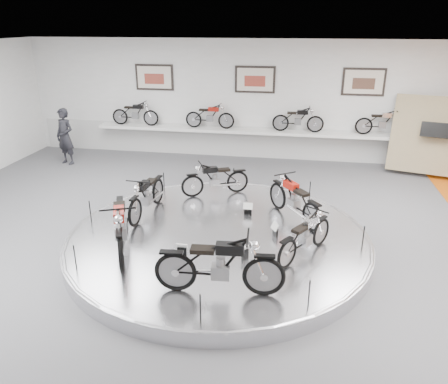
% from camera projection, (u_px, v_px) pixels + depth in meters
% --- Properties ---
extents(floor, '(16.00, 16.00, 0.00)m').
position_uv_depth(floor, '(216.00, 253.00, 9.16)').
color(floor, '#4C4C4E').
rests_on(floor, ground).
extents(ceiling, '(16.00, 16.00, 0.00)m').
position_uv_depth(ceiling, '(214.00, 54.00, 7.68)').
color(ceiling, white).
rests_on(ceiling, wall_back).
extents(wall_back, '(16.00, 0.00, 16.00)m').
position_uv_depth(wall_back, '(255.00, 100.00, 14.83)').
color(wall_back, white).
rests_on(wall_back, floor).
extents(dado_band, '(15.68, 0.04, 1.10)m').
position_uv_depth(dado_band, '(253.00, 142.00, 15.35)').
color(dado_band, '#BCBCBA').
rests_on(dado_band, floor).
extents(display_platform, '(6.40, 6.40, 0.30)m').
position_uv_depth(display_platform, '(218.00, 240.00, 9.37)').
color(display_platform, silver).
rests_on(display_platform, floor).
extents(platform_rim, '(6.40, 6.40, 0.10)m').
position_uv_depth(platform_rim, '(218.00, 235.00, 9.33)').
color(platform_rim, '#B2B2BA').
rests_on(platform_rim, display_platform).
extents(shelf, '(11.00, 0.55, 0.10)m').
position_uv_depth(shelf, '(253.00, 131.00, 14.92)').
color(shelf, silver).
rests_on(shelf, wall_back).
extents(poster_left, '(1.35, 0.06, 0.88)m').
position_uv_depth(poster_left, '(154.00, 77.00, 15.10)').
color(poster_left, beige).
rests_on(poster_left, wall_back).
extents(poster_center, '(1.35, 0.06, 0.88)m').
position_uv_depth(poster_center, '(255.00, 80.00, 14.54)').
color(poster_center, beige).
rests_on(poster_center, wall_back).
extents(poster_right, '(1.35, 0.06, 0.88)m').
position_uv_depth(poster_right, '(364.00, 82.00, 13.97)').
color(poster_right, beige).
rests_on(poster_right, wall_back).
extents(display_panel, '(2.56, 1.52, 2.30)m').
position_uv_depth(display_panel, '(432.00, 135.00, 13.38)').
color(display_panel, '#907F58').
rests_on(display_panel, floor).
extents(shelf_bike_a, '(1.22, 0.43, 0.73)m').
position_uv_depth(shelf_bike_a, '(135.00, 115.00, 15.45)').
color(shelf_bike_a, black).
rests_on(shelf_bike_a, shelf).
extents(shelf_bike_b, '(1.22, 0.43, 0.73)m').
position_uv_depth(shelf_bike_b, '(210.00, 118.00, 15.01)').
color(shelf_bike_b, maroon).
rests_on(shelf_bike_b, shelf).
extents(shelf_bike_c, '(1.22, 0.43, 0.73)m').
position_uv_depth(shelf_bike_c, '(298.00, 121.00, 14.53)').
color(shelf_bike_c, black).
rests_on(shelf_bike_c, shelf).
extents(shelf_bike_d, '(1.22, 0.43, 0.73)m').
position_uv_depth(shelf_bike_d, '(382.00, 124.00, 14.09)').
color(shelf_bike_d, silver).
rests_on(shelf_bike_d, shelf).
extents(bike_a, '(1.48, 1.71, 0.99)m').
position_uv_depth(bike_a, '(294.00, 199.00, 9.82)').
color(bike_a, '#AA160C').
rests_on(bike_a, display_platform).
extents(bike_b, '(1.60, 1.15, 0.89)m').
position_uv_depth(bike_b, '(215.00, 178.00, 11.24)').
color(bike_b, black).
rests_on(bike_b, display_platform).
extents(bike_c, '(0.70, 1.69, 0.97)m').
position_uv_depth(bike_c, '(147.00, 195.00, 10.10)').
color(bike_c, black).
rests_on(bike_c, display_platform).
extents(bike_d, '(1.34, 2.01, 1.12)m').
position_uv_depth(bike_d, '(120.00, 225.00, 8.44)').
color(bike_d, maroon).
rests_on(bike_d, display_platform).
extents(bike_e, '(1.89, 0.79, 1.08)m').
position_uv_depth(bike_e, '(219.00, 264.00, 7.11)').
color(bike_e, black).
rests_on(bike_e, display_platform).
extents(bike_f, '(1.24, 1.54, 0.88)m').
position_uv_depth(bike_f, '(305.00, 236.00, 8.28)').
color(bike_f, silver).
rests_on(bike_f, display_platform).
extents(visitor, '(0.79, 0.64, 1.87)m').
position_uv_depth(visitor, '(65.00, 137.00, 14.51)').
color(visitor, black).
rests_on(visitor, floor).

